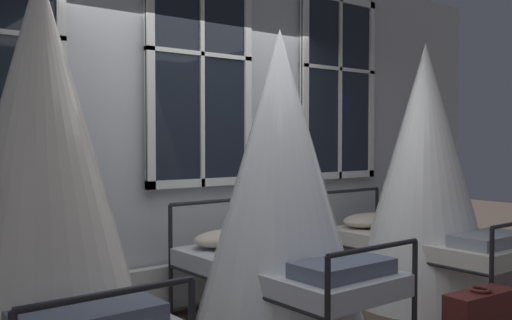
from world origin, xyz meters
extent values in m
cube|color=silver|center=(0.00, 1.25, 1.59)|extent=(8.01, 0.10, 3.18)
cube|color=silver|center=(-1.21, 1.14, 2.03)|extent=(0.07, 0.06, 1.91)
cube|color=black|center=(0.00, 1.14, 2.03)|extent=(1.06, 0.02, 1.91)
cube|color=silver|center=(0.00, 1.14, 1.11)|extent=(1.06, 0.06, 0.07)
cube|color=silver|center=(-0.49, 1.14, 2.03)|extent=(0.07, 0.06, 1.91)
cube|color=silver|center=(0.49, 1.14, 2.03)|extent=(0.07, 0.06, 1.91)
cube|color=silver|center=(0.00, 1.14, 2.03)|extent=(0.04, 0.06, 1.91)
cube|color=silver|center=(0.00, 1.14, 2.22)|extent=(1.06, 0.06, 0.04)
cube|color=black|center=(1.71, 1.14, 2.03)|extent=(1.06, 0.02, 1.91)
cube|color=silver|center=(1.71, 1.14, 1.11)|extent=(1.06, 0.06, 0.07)
cube|color=silver|center=(1.21, 1.14, 2.03)|extent=(0.07, 0.06, 1.91)
cube|color=silver|center=(2.20, 1.14, 2.03)|extent=(0.07, 0.06, 1.91)
cube|color=silver|center=(1.71, 1.14, 2.03)|extent=(0.04, 0.06, 1.91)
cube|color=silver|center=(1.71, 1.14, 2.22)|extent=(1.06, 0.06, 0.04)
cube|color=silver|center=(0.00, 1.12, 0.25)|extent=(4.02, 0.10, 0.36)
cylinder|color=black|center=(-1.29, 1.02, 0.48)|extent=(0.04, 0.04, 0.95)
cylinder|color=black|center=(-1.28, 0.13, 0.46)|extent=(0.06, 1.77, 0.03)
cylinder|color=black|center=(-1.67, -0.76, 0.82)|extent=(0.81, 0.04, 0.03)
cube|color=silver|center=(-1.68, 0.12, 0.53)|extent=(0.85, 1.80, 0.14)
ellipsoid|color=silver|center=(-1.69, 0.77, 0.67)|extent=(0.63, 0.41, 0.14)
cube|color=slate|center=(-1.67, -0.50, 0.65)|extent=(0.67, 0.37, 0.10)
cone|color=silver|center=(-1.68, 0.12, 1.21)|extent=(1.33, 1.33, 2.42)
cylinder|color=black|center=(-0.39, 0.99, 0.48)|extent=(0.04, 0.04, 0.95)
cylinder|color=black|center=(0.41, 0.99, 0.48)|extent=(0.04, 0.04, 0.95)
cylinder|color=black|center=(0.42, -0.78, 0.41)|extent=(0.04, 0.04, 0.82)
cylinder|color=black|center=(-0.39, 0.10, 0.46)|extent=(0.04, 1.77, 0.03)
cylinder|color=black|center=(0.42, 0.11, 0.46)|extent=(0.04, 1.77, 0.03)
cylinder|color=black|center=(0.01, 0.99, 0.95)|extent=(0.81, 0.04, 0.03)
cylinder|color=black|center=(0.02, -0.78, 0.82)|extent=(0.81, 0.04, 0.03)
cube|color=silver|center=(0.01, 0.11, 0.53)|extent=(0.84, 1.80, 0.14)
ellipsoid|color=beige|center=(0.01, 0.75, 0.67)|extent=(0.62, 0.40, 0.14)
cube|color=slate|center=(0.02, -0.52, 0.65)|extent=(0.67, 0.36, 0.10)
cone|color=white|center=(0.01, 0.11, 1.14)|extent=(1.33, 1.33, 2.28)
cylinder|color=black|center=(1.32, 0.97, 0.48)|extent=(0.04, 0.04, 0.95)
cylinder|color=black|center=(2.13, 0.97, 0.48)|extent=(0.04, 0.04, 0.95)
cylinder|color=black|center=(1.32, -0.80, 0.41)|extent=(0.04, 0.04, 0.82)
cylinder|color=black|center=(1.32, 0.08, 0.46)|extent=(0.03, 1.77, 0.03)
cylinder|color=black|center=(2.13, 0.08, 0.46)|extent=(0.03, 1.77, 0.03)
cylinder|color=black|center=(1.73, 0.97, 0.95)|extent=(0.81, 0.03, 0.03)
cube|color=silver|center=(1.73, 0.08, 0.53)|extent=(0.83, 1.79, 0.14)
ellipsoid|color=beige|center=(1.73, 0.73, 0.67)|extent=(0.62, 0.40, 0.14)
cube|color=#8C939E|center=(1.73, -0.54, 0.65)|extent=(0.67, 0.36, 0.10)
cone|color=white|center=(1.73, 0.08, 1.18)|extent=(1.33, 1.33, 2.35)
cube|color=tan|center=(0.92, -0.85, 0.22)|extent=(0.50, 0.05, 0.03)
torus|color=#5B231E|center=(0.91, -0.95, 0.46)|extent=(0.15, 0.15, 0.02)
camera|label=1|loc=(-2.66, -3.04, 1.48)|focal=39.89mm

